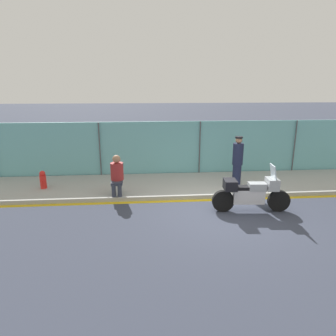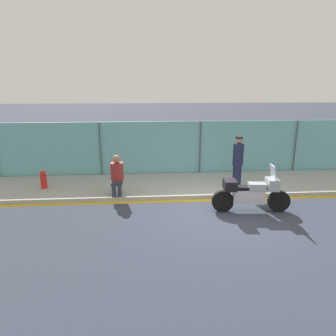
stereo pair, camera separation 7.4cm
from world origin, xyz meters
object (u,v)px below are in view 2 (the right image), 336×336
person_seated_on_curb (117,173)px  motorcycle (251,193)px  officer_standing (238,161)px  fire_hydrant (43,179)px

person_seated_on_curb → motorcycle: bearing=-20.7°
officer_standing → motorcycle: bearing=-95.9°
officer_standing → fire_hydrant: bearing=178.4°
motorcycle → fire_hydrant: (-6.80, 2.27, -0.12)m
officer_standing → person_seated_on_curb: 4.36m
officer_standing → fire_hydrant: size_ratio=2.78×
officer_standing → person_seated_on_curb: officer_standing is taller
motorcycle → person_seated_on_curb: person_seated_on_curb is taller
person_seated_on_curb → officer_standing: bearing=6.9°
fire_hydrant → person_seated_on_curb: bearing=-14.9°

